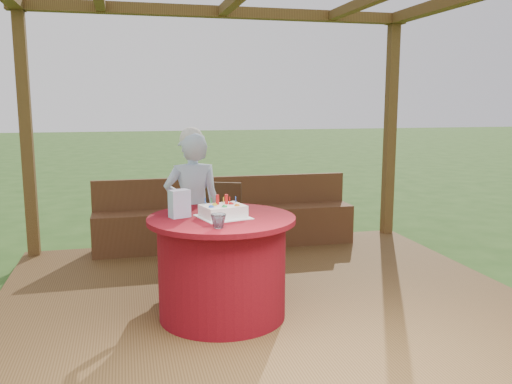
# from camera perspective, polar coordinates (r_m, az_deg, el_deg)

# --- Properties ---
(ground) EXTENTS (60.00, 60.00, 0.00)m
(ground) POSITION_cam_1_polar(r_m,az_deg,el_deg) (4.83, 0.72, -12.28)
(ground) COLOR #2C541C
(ground) RESTS_ON ground
(deck) EXTENTS (4.50, 4.00, 0.12)m
(deck) POSITION_cam_1_polar(r_m,az_deg,el_deg) (4.80, 0.72, -11.61)
(deck) COLOR brown
(deck) RESTS_ON ground
(pergola) EXTENTS (4.50, 4.00, 2.72)m
(pergola) POSITION_cam_1_polar(r_m,az_deg,el_deg) (4.53, 0.79, 17.33)
(pergola) COLOR brown
(pergola) RESTS_ON deck
(bench) EXTENTS (3.00, 0.42, 0.80)m
(bench) POSITION_cam_1_polar(r_m,az_deg,el_deg) (6.32, -3.17, -3.38)
(bench) COLOR brown
(bench) RESTS_ON deck
(table) EXTENTS (1.14, 1.14, 0.80)m
(table) POSITION_cam_1_polar(r_m,az_deg,el_deg) (4.26, -3.59, -7.79)
(table) COLOR maroon
(table) RESTS_ON deck
(chair) EXTENTS (0.57, 0.57, 0.89)m
(chair) POSITION_cam_1_polar(r_m,az_deg,el_deg) (5.30, -4.10, -3.37)
(chair) COLOR #3D2613
(chair) RESTS_ON deck
(elderly_woman) EXTENTS (0.52, 0.35, 1.45)m
(elderly_woman) POSITION_cam_1_polar(r_m,az_deg,el_deg) (4.93, -6.67, -1.62)
(elderly_woman) COLOR #9DC2E9
(elderly_woman) RESTS_ON deck
(birthday_cake) EXTENTS (0.43, 0.43, 0.17)m
(birthday_cake) POSITION_cam_1_polar(r_m,az_deg,el_deg) (4.13, -3.49, -2.00)
(birthday_cake) COLOR white
(birthday_cake) RESTS_ON table
(gift_bag) EXTENTS (0.17, 0.14, 0.21)m
(gift_bag) POSITION_cam_1_polar(r_m,az_deg,el_deg) (4.15, -8.06, -1.22)
(gift_bag) COLOR #D98CC6
(gift_bag) RESTS_ON table
(drinking_glass) EXTENTS (0.11, 0.11, 0.10)m
(drinking_glass) POSITION_cam_1_polar(r_m,az_deg,el_deg) (3.78, -3.97, -3.07)
(drinking_glass) COLOR silver
(drinking_glass) RESTS_ON table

